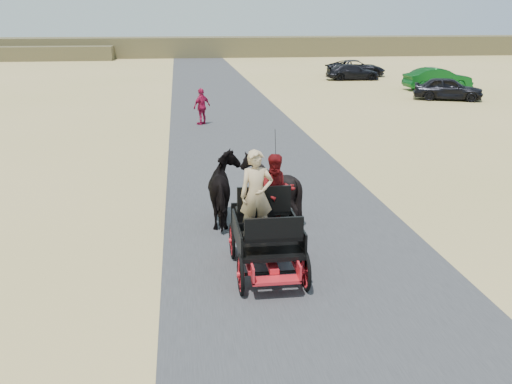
{
  "coord_description": "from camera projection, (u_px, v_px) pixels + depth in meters",
  "views": [
    {
      "loc": [
        -2.51,
        -12.64,
        4.99
      ],
      "look_at": [
        -0.88,
        -0.54,
        1.2
      ],
      "focal_mm": 40.0,
      "sensor_mm": 36.0,
      "label": 1
    }
  ],
  "objects": [
    {
      "name": "ground",
      "position": [
        289.0,
        231.0,
        13.77
      ],
      "size": [
        140.0,
        140.0,
        0.0
      ],
      "primitive_type": "plane",
      "color": "tan"
    },
    {
      "name": "car_d",
      "position": [
        356.0,
        68.0,
        48.86
      ],
      "size": [
        5.22,
        3.01,
        1.37
      ],
      "primitive_type": "imported",
      "rotation": [
        0.0,
        0.0,
        1.41
      ],
      "color": "black",
      "rests_on": "ground"
    },
    {
      "name": "passenger_woman",
      "position": [
        277.0,
        191.0,
        11.79
      ],
      "size": [
        0.77,
        0.6,
        1.58
      ],
      "primitive_type": "imported",
      "color": "#660C0F",
      "rests_on": "carriage"
    },
    {
      "name": "horse_right",
      "position": [
        270.0,
        188.0,
        14.29
      ],
      "size": [
        1.37,
        1.54,
        1.7
      ],
      "primitive_type": "imported",
      "rotation": [
        0.0,
        0.0,
        3.14
      ],
      "color": "black",
      "rests_on": "ground"
    },
    {
      "name": "road",
      "position": [
        289.0,
        231.0,
        13.76
      ],
      "size": [
        6.0,
        140.0,
        0.01
      ],
      "primitive_type": "cube",
      "color": "#38383A",
      "rests_on": "ground"
    },
    {
      "name": "pedestrian",
      "position": [
        202.0,
        107.0,
        27.01
      ],
      "size": [
        1.04,
        0.98,
        1.73
      ],
      "primitive_type": "imported",
      "rotation": [
        0.0,
        0.0,
        3.86
      ],
      "color": "#A7133D",
      "rests_on": "ground"
    },
    {
      "name": "car_a",
      "position": [
        448.0,
        89.0,
        35.03
      ],
      "size": [
        4.43,
        3.08,
        1.4
      ],
      "primitive_type": "imported",
      "rotation": [
        0.0,
        0.0,
        1.18
      ],
      "color": "black",
      "rests_on": "ground"
    },
    {
      "name": "car_b",
      "position": [
        438.0,
        79.0,
        39.79
      ],
      "size": [
        4.68,
        1.8,
        1.52
      ],
      "primitive_type": "imported",
      "rotation": [
        0.0,
        0.0,
        1.61
      ],
      "color": "#0C4C19",
      "rests_on": "ground"
    },
    {
      "name": "car_c",
      "position": [
        353.0,
        72.0,
        46.01
      ],
      "size": [
        4.35,
        1.9,
        1.24
      ],
      "primitive_type": "imported",
      "rotation": [
        0.0,
        0.0,
        1.53
      ],
      "color": "black",
      "rests_on": "ground"
    },
    {
      "name": "ridge_far",
      "position": [
        197.0,
        47.0,
        72.1
      ],
      "size": [
        140.0,
        6.0,
        2.4
      ],
      "primitive_type": "cube",
      "color": "brown",
      "rests_on": "ground"
    },
    {
      "name": "driver_man",
      "position": [
        256.0,
        195.0,
        11.17
      ],
      "size": [
        0.66,
        0.43,
        1.8
      ],
      "primitive_type": "imported",
      "color": "tan",
      "rests_on": "carriage"
    },
    {
      "name": "horse_left",
      "position": [
        227.0,
        190.0,
        14.15
      ],
      "size": [
        0.91,
        2.01,
        1.7
      ],
      "primitive_type": "imported",
      "rotation": [
        0.0,
        0.0,
        3.14
      ],
      "color": "black",
      "rests_on": "ground"
    },
    {
      "name": "carriage",
      "position": [
        267.0,
        255.0,
        11.53
      ],
      "size": [
        1.3,
        2.4,
        0.72
      ],
      "primitive_type": null,
      "color": "black",
      "rests_on": "ground"
    }
  ]
}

